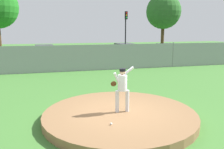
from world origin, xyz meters
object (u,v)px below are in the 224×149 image
at_px(parked_car_slate, 45,55).
at_px(parked_car_burgundy, 168,52).
at_px(parked_car_teal, 125,53).
at_px(traffic_light_far, 126,26).
at_px(pitcher_youth, 122,86).
at_px(baseball, 111,124).
at_px(traffic_cone_orange, 81,60).

distance_m(parked_car_slate, parked_car_burgundy, 12.55).
relative_size(parked_car_teal, traffic_light_far, 0.81).
height_order(pitcher_youth, baseball, pitcher_youth).
distance_m(pitcher_youth, baseball, 1.51).
xyz_separation_m(baseball, parked_car_burgundy, (10.41, 15.94, 0.45)).
distance_m(baseball, parked_car_slate, 16.19).
bearing_deg(pitcher_youth, traffic_light_far, 71.42).
bearing_deg(parked_car_teal, parked_car_slate, 178.19).
bearing_deg(baseball, parked_car_teal, 70.56).
xyz_separation_m(pitcher_youth, parked_car_slate, (-2.80, 15.03, -0.42)).
height_order(pitcher_youth, parked_car_teal, pitcher_youth).
distance_m(parked_car_burgundy, parked_car_teal, 4.84).
relative_size(baseball, traffic_light_far, 0.01).
bearing_deg(traffic_light_far, traffic_cone_orange, -143.53).
bearing_deg(traffic_light_far, parked_car_teal, -109.20).
bearing_deg(parked_car_burgundy, pitcher_youth, -123.18).
bearing_deg(traffic_light_far, pitcher_youth, -108.58).
relative_size(parked_car_teal, traffic_cone_orange, 7.50).
height_order(pitcher_youth, traffic_light_far, traffic_light_far).
xyz_separation_m(parked_car_teal, traffic_light_far, (1.38, 3.97, 2.67)).
bearing_deg(parked_car_burgundy, traffic_light_far, 132.03).
bearing_deg(pitcher_youth, parked_car_burgundy, 56.82).
bearing_deg(traffic_cone_orange, baseball, -94.18).
relative_size(baseball, parked_car_teal, 0.02).
relative_size(pitcher_youth, parked_car_burgundy, 0.36).
distance_m(parked_car_slate, traffic_cone_orange, 3.37).
xyz_separation_m(pitcher_youth, parked_car_teal, (4.92, 14.78, -0.41)).
height_order(baseball, parked_car_burgundy, parked_car_burgundy).
bearing_deg(parked_car_slate, parked_car_burgundy, -0.46).
height_order(parked_car_slate, traffic_light_far, traffic_light_far).
xyz_separation_m(pitcher_youth, traffic_light_far, (6.30, 18.76, 2.26)).
bearing_deg(parked_car_teal, baseball, -109.44).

